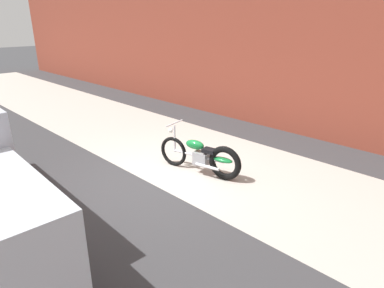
# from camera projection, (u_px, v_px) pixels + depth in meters

# --- Properties ---
(ground_plane) EXTENTS (80.00, 80.00, 0.00)m
(ground_plane) POSITION_uv_depth(u_px,v_px,m) (148.00, 182.00, 6.84)
(ground_plane) COLOR #38383A
(sidewalk_slab) EXTENTS (36.00, 3.50, 0.01)m
(sidewalk_slab) POSITION_uv_depth(u_px,v_px,m) (206.00, 158.00, 8.00)
(sidewalk_slab) COLOR #B2ADA3
(sidewalk_slab) RESTS_ON ground
(brick_building_wall) EXTENTS (36.00, 0.50, 5.42)m
(brick_building_wall) POSITION_uv_depth(u_px,v_px,m) (292.00, 35.00, 9.33)
(brick_building_wall) COLOR brown
(brick_building_wall) RESTS_ON ground
(motorcycle_green) EXTENTS (1.98, 0.69, 1.03)m
(motorcycle_green) POSITION_uv_depth(u_px,v_px,m) (204.00, 157.00, 7.08)
(motorcycle_green) COLOR black
(motorcycle_green) RESTS_ON ground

